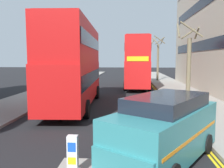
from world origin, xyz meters
TOP-DOWN VIEW (x-y plane):
  - sidewalk_right at (6.50, 16.00)m, footprint 4.00×80.00m
  - sidewalk_left at (-6.50, 16.00)m, footprint 4.00×80.00m
  - kerb_line_outer at (4.40, 14.00)m, footprint 0.10×56.00m
  - kerb_line_inner at (4.24, 14.00)m, footprint 0.10×56.00m
  - keep_left_bollard at (0.00, 3.23)m, footprint 0.36×0.28m
  - double_decker_bus_away at (-2.23, 13.13)m, footprint 3.18×10.91m
  - double_decker_bus_oncoming at (2.47, 24.64)m, footprint 3.08×10.88m
  - taxi_minivan at (2.61, 4.50)m, footprint 4.20×5.04m
  - street_tree_near at (5.76, 14.63)m, footprint 1.64×1.82m
  - street_tree_mid at (5.66, 32.47)m, footprint 2.06×2.01m

SIDE VIEW (x-z plane):
  - kerb_line_outer at x=4.40m, z-range 0.00..0.01m
  - kerb_line_inner at x=4.24m, z-range 0.00..0.01m
  - sidewalk_right at x=6.50m, z-range 0.00..0.14m
  - sidewalk_left at x=-6.50m, z-range 0.00..0.14m
  - keep_left_bollard at x=0.00m, z-range 0.05..1.16m
  - taxi_minivan at x=2.61m, z-range 0.01..2.13m
  - street_tree_near at x=5.76m, z-range 0.03..5.81m
  - double_decker_bus_away at x=-2.23m, z-range 0.21..5.85m
  - double_decker_bus_oncoming at x=2.47m, z-range 0.21..5.85m
  - street_tree_mid at x=5.66m, z-range 0.21..6.68m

